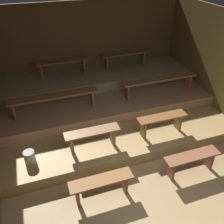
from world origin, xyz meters
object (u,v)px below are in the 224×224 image
at_px(bench_floor_left, 101,184).
at_px(bench_upper_right, 125,56).
at_px(bench_middle_right, 159,81).
at_px(bench_lower_left, 92,135).
at_px(pail_lower, 30,157).
at_px(bench_lower_right, 162,121).
at_px(bench_floor_right, 191,159).
at_px(bench_middle_left, 54,98).
at_px(bench_upper_left, 63,64).

xyz_separation_m(bench_floor_left, bench_upper_right, (1.74, 3.39, 0.78)).
height_order(bench_floor_left, bench_middle_right, bench_middle_right).
bearing_deg(bench_upper_right, bench_lower_left, -123.70).
distance_m(bench_floor_left, pail_lower, 1.45).
xyz_separation_m(bench_lower_right, bench_middle_right, (0.54, 1.16, 0.28)).
relative_size(bench_floor_right, pail_lower, 4.48).
distance_m(bench_lower_left, bench_middle_left, 1.31).
xyz_separation_m(bench_floor_left, bench_lower_left, (0.12, 0.97, 0.26)).
relative_size(bench_floor_right, bench_upper_left, 0.80).
xyz_separation_m(bench_floor_left, bench_floor_right, (1.75, 0.00, 0.00)).
bearing_deg(bench_lower_left, bench_floor_right, -30.93).
bearing_deg(bench_floor_right, bench_middle_left, 135.34).
height_order(bench_lower_left, bench_lower_right, same).
height_order(bench_floor_right, bench_upper_right, bench_upper_right).
relative_size(bench_middle_right, pail_lower, 8.13).
distance_m(bench_middle_right, bench_upper_right, 1.35).
xyz_separation_m(bench_floor_right, bench_middle_left, (-2.16, 2.13, 0.54)).
height_order(bench_lower_right, bench_middle_left, bench_middle_left).
distance_m(bench_floor_left, bench_upper_right, 3.89).
bearing_deg(bench_floor_right, bench_upper_right, 90.17).
xyz_separation_m(bench_upper_left, bench_upper_right, (1.73, 0.00, 0.00)).
xyz_separation_m(bench_floor_left, bench_upper_left, (0.01, 3.39, 0.78)).
bearing_deg(bench_floor_left, bench_middle_left, 100.93).
bearing_deg(bench_floor_left, bench_lower_right, 30.93).
xyz_separation_m(bench_middle_right, bench_upper_left, (-2.15, 1.26, 0.24)).
xyz_separation_m(bench_floor_right, bench_upper_left, (-1.74, 3.39, 0.78)).
bearing_deg(bench_middle_left, bench_floor_left, -79.07).
bearing_deg(bench_floor_right, bench_floor_left, 180.00).
xyz_separation_m(bench_upper_left, pail_lower, (-1.09, -2.42, -0.71)).
xyz_separation_m(bench_lower_right, bench_upper_left, (-1.61, 2.42, 0.52)).
bearing_deg(bench_middle_left, bench_lower_left, -65.24).
xyz_separation_m(bench_floor_left, bench_middle_left, (-0.41, 2.13, 0.54)).
distance_m(bench_middle_right, bench_upper_left, 2.50).
bearing_deg(pail_lower, bench_lower_left, 0.14).
bearing_deg(pail_lower, bench_upper_left, 65.79).
bearing_deg(bench_upper_right, bench_floor_right, -89.83).
height_order(bench_middle_left, bench_upper_left, bench_upper_left).
relative_size(bench_floor_right, bench_middle_right, 0.55).
bearing_deg(bench_middle_right, bench_upper_right, 108.54).
height_order(bench_upper_left, pail_lower, bench_upper_left).
relative_size(bench_lower_right, bench_upper_left, 0.80).
relative_size(bench_floor_right, bench_middle_left, 0.55).
bearing_deg(bench_upper_right, bench_upper_left, 180.00).
height_order(bench_lower_right, bench_middle_right, bench_middle_right).
height_order(bench_lower_left, bench_middle_left, bench_middle_left).
distance_m(bench_lower_right, bench_upper_right, 2.48).
height_order(bench_floor_left, bench_lower_right, bench_lower_right).
height_order(bench_middle_right, bench_upper_right, bench_upper_right).
distance_m(bench_middle_left, bench_upper_left, 1.35).
relative_size(bench_middle_right, bench_upper_right, 1.46).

